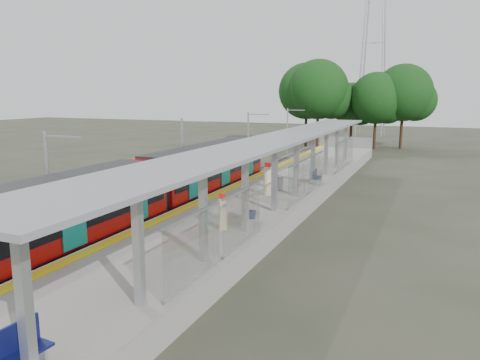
% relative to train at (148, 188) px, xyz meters
% --- Properties ---
extents(ground, '(200.00, 200.00, 0.00)m').
position_rel_train_xyz_m(ground, '(4.50, -12.07, -2.05)').
color(ground, '#474438').
rests_on(ground, ground).
extents(trackbed, '(3.00, 70.00, 0.24)m').
position_rel_train_xyz_m(trackbed, '(-0.00, 7.93, -1.93)').
color(trackbed, '#59544C').
rests_on(trackbed, ground).
extents(platform, '(6.00, 50.00, 1.00)m').
position_rel_train_xyz_m(platform, '(4.50, 7.93, -1.55)').
color(platform, gray).
rests_on(platform, ground).
extents(tactile_strip, '(0.60, 50.00, 0.02)m').
position_rel_train_xyz_m(tactile_strip, '(1.95, 7.93, -1.04)').
color(tactile_strip, yellow).
rests_on(tactile_strip, platform).
extents(end_fence, '(6.00, 0.10, 1.20)m').
position_rel_train_xyz_m(end_fence, '(4.50, 32.88, -0.45)').
color(end_fence, '#9EA0A5').
rests_on(end_fence, platform).
extents(train, '(2.74, 27.60, 3.62)m').
position_rel_train_xyz_m(train, '(0.00, 0.00, 0.00)').
color(train, black).
rests_on(train, ground).
extents(canopy, '(3.27, 38.00, 3.66)m').
position_rel_train_xyz_m(canopy, '(6.11, 4.11, 2.15)').
color(canopy, '#9EA0A5').
rests_on(canopy, platform).
extents(pylon, '(8.00, 4.00, 38.00)m').
position_rel_train_xyz_m(pylon, '(3.50, 60.93, 16.95)').
color(pylon, '#9EA0A5').
rests_on(pylon, ground).
extents(tree_cluster, '(19.47, 11.03, 11.42)m').
position_rel_train_xyz_m(tree_cluster, '(2.93, 41.56, 4.98)').
color(tree_cluster, '#382316').
rests_on(tree_cluster, ground).
extents(catenary_masts, '(2.08, 48.16, 5.40)m').
position_rel_train_xyz_m(catenary_masts, '(-1.72, 6.93, 0.86)').
color(catenary_masts, '#9EA0A5').
rests_on(catenary_masts, ground).
extents(bench_near, '(0.67, 1.74, 1.17)m').
position_rel_train_xyz_m(bench_near, '(6.09, -14.21, -0.44)').
color(bench_near, '#0F154E').
rests_on(bench_near, platform).
extents(bench_mid, '(0.94, 1.59, 1.04)m').
position_rel_train_xyz_m(bench_mid, '(6.20, -0.86, -0.50)').
color(bench_mid, '#0F154E').
rests_on(bench_mid, platform).
extents(bench_far, '(0.51, 1.38, 0.92)m').
position_rel_train_xyz_m(bench_far, '(6.68, 10.28, -0.57)').
color(bench_far, '#0F154E').
rests_on(bench_far, platform).
extents(info_pillar_near, '(0.37, 0.37, 1.65)m').
position_rel_train_xyz_m(info_pillar_near, '(5.51, -2.29, -0.34)').
color(info_pillar_near, beige).
rests_on(info_pillar_near, platform).
extents(info_pillar_far, '(0.45, 0.45, 2.00)m').
position_rel_train_xyz_m(info_pillar_far, '(4.90, 5.34, -0.19)').
color(info_pillar_far, beige).
rests_on(info_pillar_far, platform).
extents(litter_bin, '(0.57, 0.57, 0.91)m').
position_rel_train_xyz_m(litter_bin, '(5.12, 7.06, -0.60)').
color(litter_bin, '#9EA0A5').
rests_on(litter_bin, platform).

